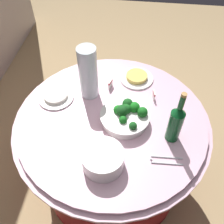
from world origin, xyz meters
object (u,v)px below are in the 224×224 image
at_px(serving_tongs, 165,160).
at_px(label_placard_front, 154,95).
at_px(plate_stack, 103,159).
at_px(label_placard_mid, 110,84).
at_px(wine_bottle, 176,123).
at_px(food_plate_noodles, 137,77).
at_px(decorative_fruit_vase, 88,74).
at_px(food_plate_rice, 56,96).
at_px(broccoli_bowl, 126,116).

xyz_separation_m(serving_tongs, label_placard_front, (0.44, 0.07, 0.03)).
bearing_deg(plate_stack, label_placard_mid, 3.48).
distance_m(wine_bottle, label_placard_mid, 0.52).
height_order(food_plate_noodles, label_placard_front, label_placard_front).
distance_m(decorative_fruit_vase, food_plate_noodles, 0.36).
bearing_deg(label_placard_mid, decorative_fruit_vase, 121.06).
height_order(food_plate_rice, label_placard_front, label_placard_front).
relative_size(wine_bottle, label_placard_front, 6.11).
relative_size(broccoli_bowl, food_plate_noodles, 1.27).
bearing_deg(decorative_fruit_vase, food_plate_rice, 106.98).
relative_size(broccoli_bowl, wine_bottle, 0.83).
height_order(broccoli_bowl, decorative_fruit_vase, decorative_fruit_vase).
bearing_deg(broccoli_bowl, plate_stack, 163.38).
distance_m(wine_bottle, label_placard_front, 0.32).
bearing_deg(wine_bottle, label_placard_front, 19.77).
distance_m(plate_stack, label_placard_front, 0.55).
relative_size(decorative_fruit_vase, food_plate_noodles, 1.55).
distance_m(broccoli_bowl, decorative_fruit_vase, 0.33).
bearing_deg(label_placard_mid, food_plate_rice, 112.58).
height_order(decorative_fruit_vase, food_plate_rice, decorative_fruit_vase).
relative_size(decorative_fruit_vase, serving_tongs, 2.03).
height_order(broccoli_bowl, food_plate_rice, broccoli_bowl).
relative_size(serving_tongs, label_placard_mid, 3.04).
bearing_deg(label_placard_mid, plate_stack, -176.52).
height_order(broccoli_bowl, plate_stack, broccoli_bowl).
bearing_deg(plate_stack, food_plate_noodles, -11.10).
distance_m(wine_bottle, decorative_fruit_vase, 0.57).
xyz_separation_m(broccoli_bowl, decorative_fruit_vase, (0.19, 0.24, 0.12)).
bearing_deg(broccoli_bowl, label_placard_mid, 24.65).
bearing_deg(food_plate_noodles, decorative_fruit_vase, 121.25).
distance_m(plate_stack, label_placard_mid, 0.56).
bearing_deg(wine_bottle, broccoli_bowl, 71.93).
bearing_deg(plate_stack, label_placard_front, -26.23).
bearing_deg(serving_tongs, wine_bottle, -12.62).
height_order(broccoli_bowl, wine_bottle, wine_bottle).
bearing_deg(food_plate_rice, plate_stack, -139.83).
bearing_deg(serving_tongs, broccoli_bowl, 43.51).
bearing_deg(food_plate_rice, wine_bottle, -106.96).
relative_size(serving_tongs, food_plate_rice, 0.76).
height_order(plate_stack, decorative_fruit_vase, decorative_fruit_vase).
xyz_separation_m(broccoli_bowl, plate_stack, (-0.29, 0.09, 0.01)).
height_order(food_plate_rice, food_plate_noodles, food_plate_noodles).
height_order(broccoli_bowl, serving_tongs, broccoli_bowl).
xyz_separation_m(wine_bottle, food_plate_noodles, (0.45, 0.22, -0.11)).
xyz_separation_m(broccoli_bowl, wine_bottle, (-0.08, -0.26, 0.08)).
xyz_separation_m(wine_bottle, label_placard_front, (0.28, 0.10, -0.10)).
xyz_separation_m(food_plate_noodles, label_placard_front, (-0.16, -0.11, 0.02)).
bearing_deg(label_placard_mid, label_placard_front, -103.13).
bearing_deg(plate_stack, decorative_fruit_vase, 17.63).
relative_size(broccoli_bowl, label_placard_front, 5.09).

